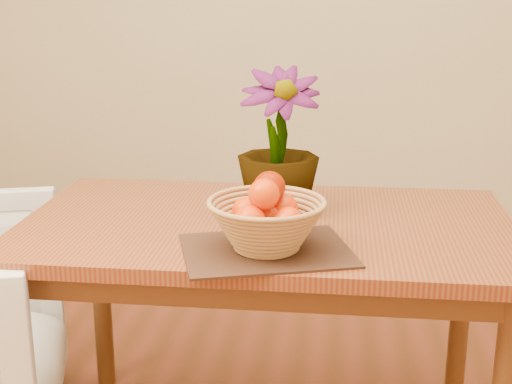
# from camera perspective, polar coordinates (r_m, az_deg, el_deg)

# --- Properties ---
(table) EXTENTS (1.40, 0.80, 0.75)m
(table) POSITION_cam_1_polar(r_m,az_deg,el_deg) (2.06, 0.88, -4.63)
(table) COLOR brown
(table) RESTS_ON floor
(placemat) EXTENTS (0.49, 0.42, 0.01)m
(placemat) POSITION_cam_1_polar(r_m,az_deg,el_deg) (1.80, 0.85, -4.69)
(placemat) COLOR #341D13
(placemat) RESTS_ON table
(wicker_basket) EXTENTS (0.30, 0.30, 0.12)m
(wicker_basket) POSITION_cam_1_polar(r_m,az_deg,el_deg) (1.78, 0.86, -2.79)
(wicker_basket) COLOR #A97246
(wicker_basket) RESTS_ON placemat
(orange_pile) EXTENTS (0.18, 0.19, 0.14)m
(orange_pile) POSITION_cam_1_polar(r_m,az_deg,el_deg) (1.77, 0.90, -1.03)
(orange_pile) COLOR #D94003
(orange_pile) RESTS_ON wicker_basket
(potted_plant) EXTENTS (0.27, 0.27, 0.42)m
(potted_plant) POSITION_cam_1_polar(r_m,az_deg,el_deg) (2.06, 1.81, 4.00)
(potted_plant) COLOR #184915
(potted_plant) RESTS_ON table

